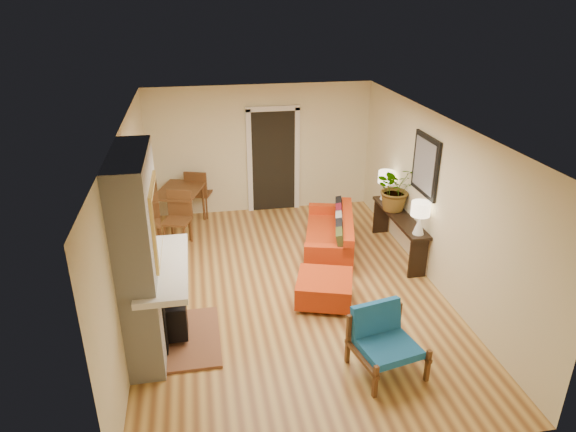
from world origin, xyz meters
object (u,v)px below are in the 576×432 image
object	(u,v)px
ottoman	(324,288)
console_table	(399,223)
blue_chair	(383,337)
lamp_far	(386,182)
dining_table	(184,198)
lamp_near	(420,214)
houseplant	(396,188)
sofa	(333,234)

from	to	relation	value
ottoman	console_table	size ratio (longest dim) A/B	0.54
blue_chair	lamp_far	size ratio (longest dim) A/B	1.66
dining_table	lamp_far	distance (m)	3.78
blue_chair	lamp_near	bearing A→B (deg)	57.48
dining_table	console_table	distance (m)	4.01
console_table	lamp_near	world-z (taller)	lamp_near
blue_chair	houseplant	xyz separation A→B (m)	(1.29, 3.04, 0.70)
sofa	dining_table	distance (m)	2.93
ottoman	lamp_near	world-z (taller)	lamp_near
sofa	dining_table	bearing A→B (deg)	151.22
blue_chair	lamp_near	size ratio (longest dim) A/B	1.66
sofa	lamp_far	xyz separation A→B (m)	(1.09, 0.48, 0.74)
blue_chair	houseplant	size ratio (longest dim) A/B	1.10
console_table	houseplant	bearing A→B (deg)	92.22
ottoman	lamp_near	bearing A→B (deg)	17.93
console_table	houseplant	distance (m)	0.61
ottoman	lamp_far	bearing A→B (deg)	51.05
sofa	houseplant	size ratio (longest dim) A/B	2.47
console_table	lamp_far	xyz separation A→B (m)	(0.00, 0.75, 0.49)
ottoman	lamp_far	size ratio (longest dim) A/B	1.86
dining_table	houseplant	xyz separation A→B (m)	(3.63, -1.42, 0.48)
sofa	console_table	size ratio (longest dim) A/B	1.08
sofa	houseplant	xyz separation A→B (m)	(1.08, -0.02, 0.81)
sofa	blue_chair	xyz separation A→B (m)	(-0.21, -3.06, 0.11)
ottoman	lamp_near	xyz separation A→B (m)	(1.64, 0.53, 0.83)
console_table	houseplant	size ratio (longest dim) A/B	2.28
houseplant	lamp_near	bearing A→B (deg)	-89.43
lamp_near	houseplant	xyz separation A→B (m)	(-0.01, 1.01, 0.07)
ottoman	dining_table	bearing A→B (deg)	124.09
lamp_near	houseplant	world-z (taller)	houseplant
houseplant	ottoman	bearing A→B (deg)	-136.71
lamp_near	lamp_far	world-z (taller)	same
sofa	lamp_far	size ratio (longest dim) A/B	3.70
sofa	ottoman	distance (m)	1.65
lamp_far	houseplant	xyz separation A→B (m)	(-0.01, -0.49, 0.07)
sofa	lamp_far	bearing A→B (deg)	23.54
sofa	console_table	xyz separation A→B (m)	(1.09, -0.28, 0.26)
console_table	lamp_far	size ratio (longest dim) A/B	3.43
blue_chair	ottoman	bearing A→B (deg)	102.83
blue_chair	dining_table	distance (m)	5.05
sofa	lamp_near	xyz separation A→B (m)	(1.09, -1.02, 0.74)
blue_chair	lamp_near	world-z (taller)	lamp_near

